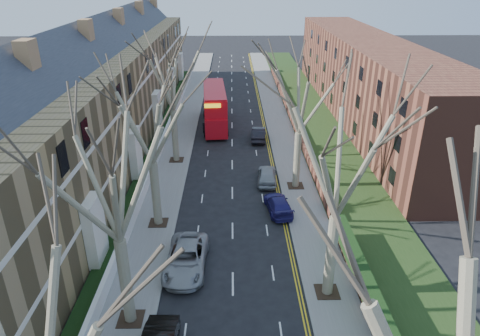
{
  "coord_description": "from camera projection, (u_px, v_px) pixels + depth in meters",
  "views": [
    {
      "loc": [
        0.05,
        -12.17,
        17.81
      ],
      "look_at": [
        0.65,
        19.38,
        3.16
      ],
      "focal_mm": 32.0,
      "sensor_mm": 36.0,
      "label": 1
    }
  ],
  "objects": [
    {
      "name": "double_decker_bus",
      "position": [
        215.0,
        108.0,
        52.65
      ],
      "size": [
        3.4,
        11.48,
        4.73
      ],
      "rotation": [
        0.0,
        0.0,
        3.21
      ],
      "color": "red",
      "rests_on": "ground"
    },
    {
      "name": "tree_right_far",
      "position": [
        302.0,
        86.0,
        34.69
      ],
      "size": [
        10.15,
        10.15,
        14.22
      ],
      "color": "#756D53",
      "rests_on": "ground"
    },
    {
      "name": "car_right_near",
      "position": [
        278.0,
        204.0,
        34.44
      ],
      "size": [
        2.34,
        4.58,
        1.27
      ],
      "primitive_type": "imported",
      "rotation": [
        0.0,
        0.0,
        3.27
      ],
      "color": "navy",
      "rests_on": "ground"
    },
    {
      "name": "flats_right",
      "position": [
        365.0,
        78.0,
        55.73
      ],
      "size": [
        13.97,
        54.0,
        10.0
      ],
      "color": "brown",
      "rests_on": "ground"
    },
    {
      "name": "car_right_far",
      "position": [
        259.0,
        134.0,
        49.02
      ],
      "size": [
        1.9,
        4.58,
        1.47
      ],
      "primitive_type": "imported",
      "rotation": [
        0.0,
        0.0,
        3.06
      ],
      "color": "black",
      "rests_on": "ground"
    },
    {
      "name": "car_right_mid",
      "position": [
        267.0,
        175.0,
        39.17
      ],
      "size": [
        2.03,
        4.41,
        1.46
      ],
      "primitive_type": "imported",
      "rotation": [
        0.0,
        0.0,
        3.07
      ],
      "color": "gray",
      "rests_on": "ground"
    },
    {
      "name": "tree_right_mid",
      "position": [
        343.0,
        147.0,
        21.86
      ],
      "size": [
        10.5,
        10.5,
        14.71
      ],
      "color": "#756D53",
      "rests_on": "ground"
    },
    {
      "name": "pavement_left",
      "position": [
        184.0,
        125.0,
        53.78
      ],
      "size": [
        3.0,
        102.0,
        0.12
      ],
      "primitive_type": "cube",
      "color": "slate",
      "rests_on": "ground"
    },
    {
      "name": "car_left_far",
      "position": [
        186.0,
        258.0,
        27.76
      ],
      "size": [
        2.81,
        5.7,
        1.56
      ],
      "primitive_type": "imported",
      "rotation": [
        0.0,
        0.0,
        -0.04
      ],
      "color": "#949599",
      "rests_on": "ground"
    },
    {
      "name": "tree_left_far",
      "position": [
        148.0,
        109.0,
        29.06
      ],
      "size": [
        10.15,
        10.15,
        14.22
      ],
      "color": "#756D53",
      "rests_on": "ground"
    },
    {
      "name": "grass_verge_right",
      "position": [
        315.0,
        124.0,
        54.02
      ],
      "size": [
        6.0,
        102.0,
        0.06
      ],
      "color": "#1D3513",
      "rests_on": "ground"
    },
    {
      "name": "tree_left_mid",
      "position": [
        109.0,
        165.0,
        19.86
      ],
      "size": [
        10.5,
        10.5,
        14.71
      ],
      "color": "#756D53",
      "rests_on": "ground"
    },
    {
      "name": "pavement_right",
      "position": [
        279.0,
        125.0,
        53.98
      ],
      "size": [
        3.0,
        102.0,
        0.12
      ],
      "primitive_type": "cube",
      "color": "slate",
      "rests_on": "ground"
    },
    {
      "name": "front_wall_left",
      "position": [
        161.0,
        145.0,
        46.26
      ],
      "size": [
        0.3,
        78.0,
        1.0
      ],
      "color": "white",
      "rests_on": "ground"
    },
    {
      "name": "terrace_left",
      "position": [
        100.0,
        101.0,
        44.09
      ],
      "size": [
        9.7,
        78.0,
        13.6
      ],
      "color": "olive",
      "rests_on": "ground"
    },
    {
      "name": "tree_left_dist",
      "position": [
        170.0,
        67.0,
        39.81
      ],
      "size": [
        10.5,
        10.5,
        14.71
      ],
      "color": "#756D53",
      "rests_on": "ground"
    }
  ]
}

